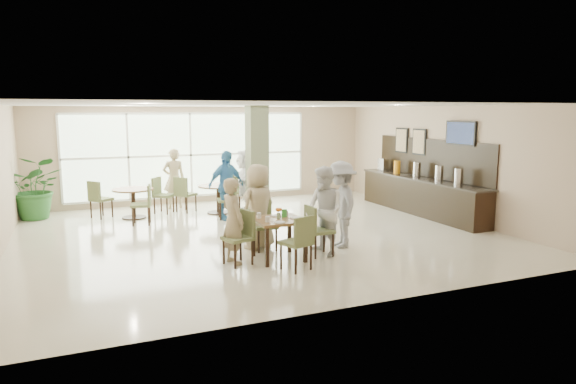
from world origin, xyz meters
name	(u,v)px	position (x,y,z in m)	size (l,w,h in m)	color
ground	(259,234)	(0.00, 0.00, 0.00)	(10.00, 10.00, 0.00)	beige
room_shell	(258,157)	(0.00, 0.00, 1.70)	(10.00, 10.00, 10.00)	white
window_bank	(191,155)	(-0.50, 4.46, 1.40)	(7.00, 0.04, 7.00)	silver
column	(257,165)	(0.40, 1.20, 1.40)	(0.45, 0.45, 2.80)	#686F4D
main_table	(279,225)	(-0.30, -1.96, 0.65)	(0.87, 0.87, 0.75)	brown
round_table_left	(133,196)	(-2.33, 2.82, 0.55)	(1.01, 1.01, 0.75)	brown
round_table_right	(218,192)	(-0.20, 2.61, 0.56)	(1.06, 1.06, 0.75)	brown
chairs_main_table	(280,234)	(-0.29, -1.98, 0.47)	(2.09, 1.91, 0.95)	#616C3B
chairs_table_left	(136,200)	(-2.28, 2.77, 0.47)	(2.18, 1.77, 0.95)	#616C3B
chairs_table_right	(218,195)	(-0.20, 2.68, 0.47)	(2.10, 1.84, 0.95)	#616C3B
tabletop_clutter	(278,215)	(-0.31, -1.94, 0.81)	(0.75, 0.76, 0.21)	white
buffet_counter	(421,193)	(4.70, 0.51, 0.55)	(0.64, 4.70, 1.95)	black
wall_tv	(461,133)	(4.94, -0.60, 2.15)	(0.06, 1.00, 0.58)	black
framed_art_a	(419,142)	(4.95, 1.00, 1.85)	(0.05, 0.55, 0.70)	black
framed_art_b	(402,140)	(4.95, 1.80, 1.85)	(0.05, 0.55, 0.70)	black
potted_plant	(36,188)	(-4.57, 3.67, 0.79)	(1.41, 1.41, 1.57)	#245B24
teen_left	(233,221)	(-1.14, -1.88, 0.77)	(0.56, 0.37, 1.53)	tan
teen_far	(258,207)	(-0.39, -1.12, 0.84)	(0.82, 0.45, 1.67)	tan
teen_right	(324,211)	(0.59, -2.02, 0.83)	(0.81, 0.63, 1.67)	white
teen_standing	(341,204)	(1.16, -1.62, 0.86)	(1.11, 0.64, 1.71)	#969698
adult_a	(226,185)	(-0.21, 1.78, 0.86)	(1.00, 0.57, 1.71)	#3E85BC
adult_b	(245,181)	(0.54, 2.61, 0.83)	(1.54, 0.66, 1.66)	white
adult_standing	(174,179)	(-1.14, 3.72, 0.83)	(0.60, 0.40, 1.66)	tan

